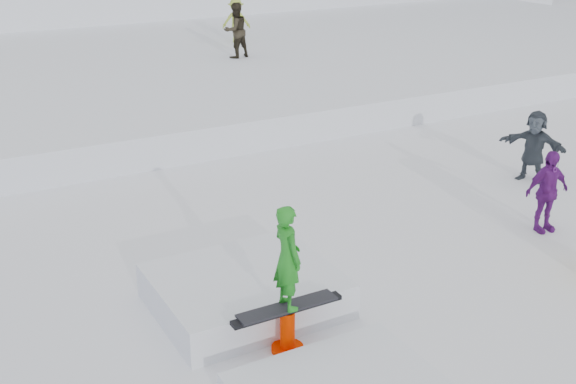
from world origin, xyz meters
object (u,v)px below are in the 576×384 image
walker_olive (236,30)px  spectator_purple (547,191)px  spectator_dark (534,146)px  walker_ygreen (236,21)px  jib_rail_feature (268,311)px

walker_olive → spectator_purple: walker_olive is taller
spectator_dark → walker_ygreen: bearing=157.1°
spectator_purple → jib_rail_feature: bearing=-167.2°
spectator_purple → jib_rail_feature: 6.01m
spectator_dark → jib_rail_feature: jib_rail_feature is taller
walker_ygreen → jib_rail_feature: 18.44m
spectator_dark → jib_rail_feature: bearing=-96.1°
spectator_purple → spectator_dark: 2.65m
spectator_purple → walker_ygreen: bearing=92.5°
walker_ygreen → spectator_purple: size_ratio=1.03×
walker_olive → spectator_dark: bearing=87.8°
walker_olive → spectator_dark: 11.81m
spectator_purple → spectator_dark: size_ratio=0.99×
spectator_dark → spectator_purple: bearing=-65.7°
spectator_dark → jib_rail_feature: 8.14m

